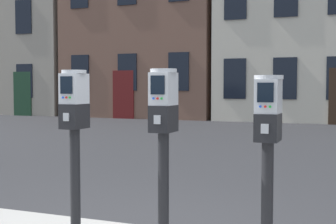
# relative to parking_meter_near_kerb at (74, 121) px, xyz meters

# --- Properties ---
(parking_meter_near_kerb) EXTENTS (0.22, 0.25, 1.45)m
(parking_meter_near_kerb) POSITION_rel_parking_meter_near_kerb_xyz_m (0.00, 0.00, 0.00)
(parking_meter_near_kerb) COLOR black
(parking_meter_near_kerb) RESTS_ON sidewalk_slab
(parking_meter_twin_adjacent) EXTENTS (0.22, 0.25, 1.45)m
(parking_meter_twin_adjacent) POSITION_rel_parking_meter_near_kerb_xyz_m (0.84, 0.00, 0.00)
(parking_meter_twin_adjacent) COLOR black
(parking_meter_twin_adjacent) RESTS_ON sidewalk_slab
(parking_meter_end_of_row) EXTENTS (0.22, 0.25, 1.39)m
(parking_meter_end_of_row) POSITION_rel_parking_meter_near_kerb_xyz_m (1.69, -0.00, -0.04)
(parking_meter_end_of_row) COLOR black
(parking_meter_end_of_row) RESTS_ON sidewalk_slab
(townhouse_green_painted) EXTENTS (6.64, 6.06, 12.13)m
(townhouse_green_painted) POSITION_rel_parking_meter_near_kerb_xyz_m (-14.08, 17.96, 4.93)
(townhouse_green_painted) COLOR #9E9384
(townhouse_green_painted) RESTS_ON ground_plane
(townhouse_grey_stucco) EXTENTS (7.14, 6.96, 11.06)m
(townhouse_grey_stucco) POSITION_rel_parking_meter_near_kerb_xyz_m (-6.96, 18.40, 4.39)
(townhouse_grey_stucco) COLOR brown
(townhouse_grey_stucco) RESTS_ON ground_plane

